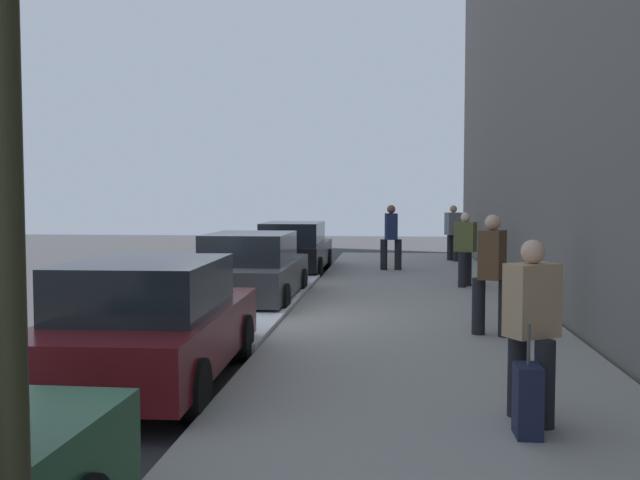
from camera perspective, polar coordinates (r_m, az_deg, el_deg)
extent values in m
plane|color=#333335|center=(13.45, -6.59, -6.19)|extent=(56.00, 56.00, 0.00)
cube|color=gray|center=(13.14, 7.69, -6.09)|extent=(28.00, 4.60, 0.15)
cube|color=gold|center=(14.46, -19.14, -5.66)|extent=(28.00, 0.14, 0.01)
cube|color=white|center=(14.44, -2.88, -5.06)|extent=(8.94, 0.56, 0.22)
cylinder|color=black|center=(10.38, -15.40, -7.37)|extent=(0.65, 0.24, 0.64)
cylinder|color=black|center=(9.95, -6.16, -7.73)|extent=(0.65, 0.24, 0.64)
cylinder|color=black|center=(8.00, -21.84, -10.74)|extent=(0.65, 0.24, 0.64)
cylinder|color=black|center=(7.43, -9.87, -11.62)|extent=(0.65, 0.24, 0.64)
cube|color=maroon|center=(8.84, -13.13, -7.43)|extent=(4.32, 1.92, 0.64)
cube|color=black|center=(8.54, -13.61, -3.60)|extent=(2.26, 1.66, 0.60)
cylinder|color=black|center=(16.43, -7.35, -3.31)|extent=(0.64, 0.22, 0.64)
cylinder|color=black|center=(16.14, -1.52, -3.41)|extent=(0.64, 0.22, 0.64)
cylinder|color=black|center=(13.80, -9.91, -4.63)|extent=(0.64, 0.22, 0.64)
cylinder|color=black|center=(13.45, -2.97, -4.79)|extent=(0.64, 0.22, 0.64)
cube|color=#383A3D|center=(14.89, -5.39, -2.94)|extent=(4.42, 1.81, 0.64)
cube|color=black|center=(14.62, -5.57, -0.63)|extent=(2.30, 1.60, 0.60)
cylinder|color=black|center=(22.40, -3.70, -1.50)|extent=(0.64, 0.22, 0.64)
cylinder|color=black|center=(22.19, 0.59, -1.54)|extent=(0.64, 0.22, 0.64)
cylinder|color=black|center=(19.55, -5.07, -2.22)|extent=(0.64, 0.22, 0.64)
cylinder|color=black|center=(19.31, -0.16, -2.28)|extent=(0.64, 0.22, 0.64)
cube|color=black|center=(20.82, -2.06, -1.11)|extent=(4.69, 1.81, 0.64)
cube|color=black|center=(20.55, -2.15, 0.56)|extent=(2.44, 1.61, 0.60)
cylinder|color=black|center=(24.13, 10.24, -0.58)|extent=(0.20, 0.20, 0.85)
cylinder|color=black|center=(23.78, 10.70, -0.64)|extent=(0.20, 0.20, 0.85)
cube|color=slate|center=(23.91, 10.49, 1.28)|extent=(0.48, 0.57, 0.73)
sphere|color=tan|center=(23.90, 10.50, 2.43)|extent=(0.24, 0.24, 0.24)
cylinder|color=black|center=(6.96, 17.33, -10.82)|extent=(0.19, 0.19, 0.80)
cylinder|color=black|center=(7.24, 15.34, -10.23)|extent=(0.19, 0.19, 0.80)
cube|color=tan|center=(6.96, 16.42, -4.59)|extent=(0.48, 0.54, 0.68)
sphere|color=#D8AD8C|center=(6.91, 16.48, -0.89)|extent=(0.22, 0.22, 0.22)
cylinder|color=black|center=(20.73, 5.07, -1.16)|extent=(0.20, 0.20, 0.87)
cylinder|color=black|center=(20.78, 6.19, -1.15)|extent=(0.20, 0.20, 0.87)
cube|color=#1E284C|center=(20.71, 5.64, 1.08)|extent=(0.54, 0.37, 0.74)
sphere|color=brown|center=(20.69, 5.65, 2.44)|extent=(0.24, 0.24, 0.24)
cylinder|color=black|center=(17.01, 11.18, -2.32)|extent=(0.19, 0.19, 0.81)
cylinder|color=black|center=(17.37, 11.59, -2.20)|extent=(0.19, 0.19, 0.81)
cube|color=brown|center=(17.13, 11.42, 0.25)|extent=(0.46, 0.55, 0.69)
sphere|color=beige|center=(17.11, 11.44, 1.78)|extent=(0.23, 0.23, 0.23)
cylinder|color=black|center=(11.27, 12.42, -5.14)|extent=(0.20, 0.20, 0.86)
cylinder|color=black|center=(11.17, 14.42, -5.24)|extent=(0.20, 0.20, 0.86)
cube|color=brown|center=(11.12, 13.47, -1.14)|extent=(0.58, 0.48, 0.73)
sphere|color=#D8AD8C|center=(11.10, 13.51, 1.36)|extent=(0.24, 0.24, 0.24)
cylinder|color=#2D2D19|center=(2.71, -23.54, 0.97)|extent=(0.12, 0.12, 3.98)
cube|color=#191E38|center=(6.70, 16.10, -12.11)|extent=(0.34, 0.22, 0.63)
cylinder|color=#4C4C4C|center=(6.58, 16.17, -7.95)|extent=(0.03, 0.03, 0.36)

